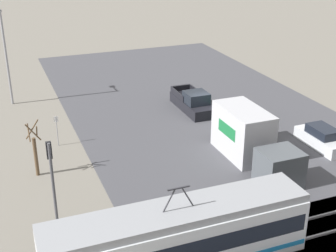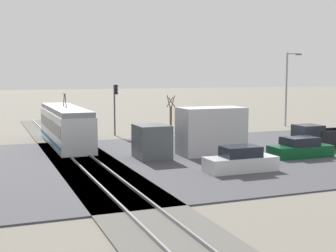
{
  "view_description": "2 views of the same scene",
  "coord_description": "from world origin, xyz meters",
  "px_view_note": "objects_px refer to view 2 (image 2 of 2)",
  "views": [
    {
      "loc": [
        16.69,
        33.22,
        15.39
      ],
      "look_at": [
        5.73,
        5.2,
        2.32
      ],
      "focal_mm": 50.0,
      "sensor_mm": 36.0,
      "label": 1
    },
    {
      "loc": [
        -30.11,
        22.47,
        5.99
      ],
      "look_at": [
        7.23,
        7.96,
        1.56
      ],
      "focal_mm": 50.0,
      "sensor_mm": 36.0,
      "label": 2
    }
  ],
  "objects_px": {
    "sedan_car_1": "(300,149)",
    "street_lamp_near_crossing": "(288,84)",
    "light_rail_tram": "(65,126)",
    "street_tree": "(171,115)",
    "traffic_light_pole": "(115,102)",
    "sedan_car_0": "(241,161)",
    "pickup_truck": "(315,139)",
    "no_parking_sign": "(214,119)",
    "box_truck": "(197,133)"
  },
  "relations": [
    {
      "from": "sedan_car_1",
      "to": "street_lamp_near_crossing",
      "type": "xyz_separation_m",
      "value": [
        17.84,
        -11.55,
        4.2
      ]
    },
    {
      "from": "light_rail_tram",
      "to": "sedan_car_1",
      "type": "relative_size",
      "value": 2.83
    },
    {
      "from": "light_rail_tram",
      "to": "street_tree",
      "type": "relative_size",
      "value": 3.35
    },
    {
      "from": "traffic_light_pole",
      "to": "street_tree",
      "type": "xyz_separation_m",
      "value": [
        0.31,
        -6.0,
        -1.49
      ]
    },
    {
      "from": "sedan_car_0",
      "to": "pickup_truck",
      "type": "bearing_deg",
      "value": 119.88
    },
    {
      "from": "no_parking_sign",
      "to": "traffic_light_pole",
      "type": "bearing_deg",
      "value": 80.39
    },
    {
      "from": "sedan_car_1",
      "to": "box_truck",
      "type": "bearing_deg",
      "value": -116.27
    },
    {
      "from": "street_tree",
      "to": "sedan_car_1",
      "type": "bearing_deg",
      "value": -169.59
    },
    {
      "from": "light_rail_tram",
      "to": "sedan_car_0",
      "type": "relative_size",
      "value": 2.88
    },
    {
      "from": "sedan_car_0",
      "to": "sedan_car_1",
      "type": "xyz_separation_m",
      "value": [
        2.89,
        -6.6,
        -0.05
      ]
    },
    {
      "from": "traffic_light_pole",
      "to": "no_parking_sign",
      "type": "bearing_deg",
      "value": -99.61
    },
    {
      "from": "box_truck",
      "to": "street_lamp_near_crossing",
      "type": "xyz_separation_m",
      "value": [
        14.55,
        -18.22,
        3.18
      ]
    },
    {
      "from": "light_rail_tram",
      "to": "sedan_car_1",
      "type": "distance_m",
      "value": 19.18
    },
    {
      "from": "street_lamp_near_crossing",
      "to": "light_rail_tram",
      "type": "bearing_deg",
      "value": 102.28
    },
    {
      "from": "street_lamp_near_crossing",
      "to": "pickup_truck",
      "type": "bearing_deg",
      "value": 151.97
    },
    {
      "from": "sedan_car_1",
      "to": "street_tree",
      "type": "height_order",
      "value": "street_tree"
    },
    {
      "from": "street_lamp_near_crossing",
      "to": "no_parking_sign",
      "type": "xyz_separation_m",
      "value": [
        -2.51,
        10.7,
        -3.43
      ]
    },
    {
      "from": "box_truck",
      "to": "street_tree",
      "type": "bearing_deg",
      "value": -13.89
    },
    {
      "from": "sedan_car_1",
      "to": "street_lamp_near_crossing",
      "type": "height_order",
      "value": "street_lamp_near_crossing"
    },
    {
      "from": "traffic_light_pole",
      "to": "sedan_car_1",
      "type": "bearing_deg",
      "value": -151.66
    },
    {
      "from": "box_truck",
      "to": "street_tree",
      "type": "relative_size",
      "value": 2.12
    },
    {
      "from": "light_rail_tram",
      "to": "box_truck",
      "type": "xyz_separation_m",
      "value": [
        -8.81,
        -8.19,
        0.06
      ]
    },
    {
      "from": "street_tree",
      "to": "no_parking_sign",
      "type": "xyz_separation_m",
      "value": [
        -2.01,
        -4.04,
        -0.32
      ]
    },
    {
      "from": "traffic_light_pole",
      "to": "no_parking_sign",
      "type": "distance_m",
      "value": 10.34
    },
    {
      "from": "box_truck",
      "to": "sedan_car_0",
      "type": "bearing_deg",
      "value": -179.39
    },
    {
      "from": "sedan_car_0",
      "to": "light_rail_tram",
      "type": "bearing_deg",
      "value": -151.16
    },
    {
      "from": "sedan_car_0",
      "to": "street_lamp_near_crossing",
      "type": "distance_m",
      "value": 27.87
    },
    {
      "from": "box_truck",
      "to": "pickup_truck",
      "type": "height_order",
      "value": "box_truck"
    },
    {
      "from": "traffic_light_pole",
      "to": "box_truck",
      "type": "bearing_deg",
      "value": -169.6
    },
    {
      "from": "box_truck",
      "to": "no_parking_sign",
      "type": "xyz_separation_m",
      "value": [
        12.05,
        -7.52,
        -0.25
      ]
    },
    {
      "from": "traffic_light_pole",
      "to": "street_lamp_near_crossing",
      "type": "bearing_deg",
      "value": -87.78
    },
    {
      "from": "sedan_car_1",
      "to": "traffic_light_pole",
      "type": "height_order",
      "value": "traffic_light_pole"
    },
    {
      "from": "no_parking_sign",
      "to": "pickup_truck",
      "type": "bearing_deg",
      "value": -167.24
    },
    {
      "from": "sedan_car_1",
      "to": "street_tree",
      "type": "distance_m",
      "value": 17.68
    },
    {
      "from": "box_truck",
      "to": "traffic_light_pole",
      "type": "xyz_separation_m",
      "value": [
        13.75,
        2.52,
        1.56
      ]
    },
    {
      "from": "light_rail_tram",
      "to": "traffic_light_pole",
      "type": "height_order",
      "value": "traffic_light_pole"
    },
    {
      "from": "light_rail_tram",
      "to": "street_tree",
      "type": "bearing_deg",
      "value": -65.76
    },
    {
      "from": "sedan_car_1",
      "to": "traffic_light_pole",
      "type": "xyz_separation_m",
      "value": [
        17.04,
        9.19,
        2.58
      ]
    },
    {
      "from": "pickup_truck",
      "to": "no_parking_sign",
      "type": "distance_m",
      "value": 12.67
    },
    {
      "from": "sedan_car_0",
      "to": "street_tree",
      "type": "xyz_separation_m",
      "value": [
        20.24,
        -3.41,
        1.03
      ]
    },
    {
      "from": "no_parking_sign",
      "to": "box_truck",
      "type": "bearing_deg",
      "value": 148.04
    },
    {
      "from": "sedan_car_1",
      "to": "street_lamp_near_crossing",
      "type": "relative_size",
      "value": 0.54
    },
    {
      "from": "sedan_car_1",
      "to": "no_parking_sign",
      "type": "height_order",
      "value": "no_parking_sign"
    },
    {
      "from": "street_lamp_near_crossing",
      "to": "traffic_light_pole",
      "type": "bearing_deg",
      "value": 92.22
    },
    {
      "from": "no_parking_sign",
      "to": "sedan_car_0",
      "type": "bearing_deg",
      "value": 157.77
    },
    {
      "from": "street_tree",
      "to": "no_parking_sign",
      "type": "distance_m",
      "value": 4.53
    },
    {
      "from": "sedan_car_0",
      "to": "traffic_light_pole",
      "type": "relative_size",
      "value": 0.9
    },
    {
      "from": "light_rail_tram",
      "to": "pickup_truck",
      "type": "relative_size",
      "value": 2.25
    },
    {
      "from": "box_truck",
      "to": "street_tree",
      "type": "height_order",
      "value": "street_tree"
    },
    {
      "from": "box_truck",
      "to": "traffic_light_pole",
      "type": "distance_m",
      "value": 14.06
    }
  ]
}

